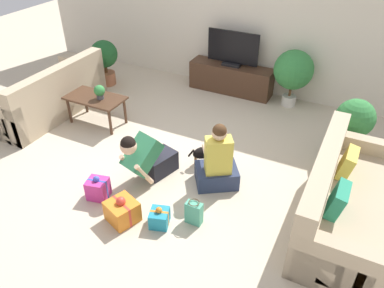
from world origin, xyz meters
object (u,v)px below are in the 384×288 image
object	(u,v)px
tv_console	(231,78)
gift_bag_a	(194,213)
potted_plant_corner_right	(354,122)
coffee_table	(95,100)
gift_box_a	(122,211)
sofa_left	(48,97)
person_sitting	(217,164)
person_kneeling	(147,157)
potted_plant_corner_left	(104,58)
gift_box_c	(159,218)
gift_box_b	(98,188)
dog	(207,152)
potted_plant_back_right	(293,71)
tv	(233,51)
tabletop_plant	(100,91)
sofa_right	(346,203)

from	to	relation	value
tv_console	gift_bag_a	size ratio (longest dim) A/B	4.99
potted_plant_corner_right	coffee_table	bearing A→B (deg)	-167.72
gift_box_a	sofa_left	bearing A→B (deg)	149.40
coffee_table	person_sitting	bearing A→B (deg)	-13.21
sofa_left	person_kneeling	xyz separation A→B (m)	(2.41, -0.74, 0.04)
potted_plant_corner_left	gift_box_c	distance (m)	3.94
gift_box_b	gift_bag_a	xyz separation A→B (m)	(1.24, 0.14, 0.01)
potted_plant_corner_left	gift_box_c	xyz separation A→B (m)	(2.81, -2.73, -0.43)
potted_plant_corner_left	dog	bearing A→B (deg)	-27.56
potted_plant_back_right	potted_plant_corner_left	xyz separation A→B (m)	(-3.37, -0.72, -0.11)
gift_box_a	gift_bag_a	size ratio (longest dim) A/B	1.33
potted_plant_back_right	person_kneeling	xyz separation A→B (m)	(-1.11, -2.82, -0.30)
gift_box_a	tv	bearing A→B (deg)	92.20
gift_box_c	tabletop_plant	bearing A→B (deg)	142.42
potted_plant_corner_right	potted_plant_corner_left	xyz separation A→B (m)	(-4.49, 0.44, -0.05)
sofa_right	tv_console	xyz separation A→B (m)	(-2.38, 2.58, -0.05)
sofa_right	tabletop_plant	world-z (taller)	sofa_right
gift_bag_a	potted_plant_corner_right	bearing A→B (deg)	57.10
sofa_left	dog	world-z (taller)	sofa_left
sofa_right	gift_box_a	xyz separation A→B (m)	(-2.24, -1.06, -0.17)
potted_plant_corner_left	gift_box_c	bearing A→B (deg)	-44.23
dog	gift_box_a	world-z (taller)	gift_box_a
potted_plant_back_right	gift_box_c	distance (m)	3.55
gift_bag_a	sofa_left	bearing A→B (deg)	160.33
tv	person_kneeling	world-z (taller)	tv
tv	potted_plant_corner_right	size ratio (longest dim) A/B	1.05
tv_console	person_sitting	xyz separation A→B (m)	(0.85, -2.57, 0.07)
sofa_left	sofa_right	size ratio (longest dim) A/B	1.00
coffee_table	dog	distance (m)	2.05
sofa_right	tabletop_plant	xyz separation A→B (m)	(-3.75, 0.55, 0.28)
tabletop_plant	potted_plant_corner_left	bearing A→B (deg)	125.22
potted_plant_back_right	coffee_table	bearing A→B (deg)	-142.71
sofa_left	potted_plant_corner_left	distance (m)	1.38
gift_box_a	tabletop_plant	distance (m)	2.25
potted_plant_back_right	tabletop_plant	xyz separation A→B (m)	(-2.49, -1.98, -0.06)
coffee_table	tv_console	bearing A→B (deg)	53.82
tv_console	tv	world-z (taller)	tv
sofa_left	tv	bearing A→B (deg)	131.56
sofa_left	gift_bag_a	xyz separation A→B (m)	(3.29, -1.17, -0.16)
person_sitting	gift_box_a	world-z (taller)	person_sitting
sofa_right	gift_box_a	distance (m)	2.48
tv	gift_bag_a	bearing A→B (deg)	-75.02
potted_plant_corner_left	coffee_table	bearing A→B (deg)	-58.33
sofa_left	tabletop_plant	size ratio (longest dim) A/B	9.03
coffee_table	gift_box_c	xyz separation A→B (m)	(2.04, -1.48, -0.30)
potted_plant_corner_right	gift_box_b	world-z (taller)	potted_plant_corner_right
dog	coffee_table	bearing A→B (deg)	37.73
potted_plant_corner_right	gift_bag_a	world-z (taller)	potted_plant_corner_right
tv	gift_box_a	world-z (taller)	tv
person_kneeling	dog	xyz separation A→B (m)	(0.54, 0.63, -0.14)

